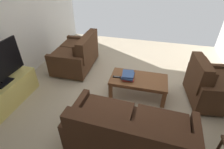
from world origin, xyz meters
TOP-DOWN VIEW (x-y plane):
  - ground_plane at (0.00, 0.00)m, footprint 4.83×5.92m
  - wall_right at (2.42, 0.00)m, footprint 0.12×5.92m
  - sofa_main at (-0.29, 1.17)m, footprint 1.81×0.93m
  - loveseat_near at (1.34, -0.81)m, footprint 0.89×1.24m
  - coffee_table at (-0.26, -0.10)m, footprint 1.11×0.58m
  - tv_stand at (2.10, 0.73)m, footprint 0.43×1.22m
  - armchair_side at (-1.59, -0.24)m, footprint 0.93×1.00m
  - book_stack at (-0.05, -0.07)m, footprint 0.26×0.31m
  - tv_remote at (0.16, -0.04)m, footprint 0.16×0.05m

SIDE VIEW (x-z plane):
  - ground_plane at x=0.00m, z-range -0.01..0.00m
  - tv_stand at x=2.10m, z-range 0.00..0.48m
  - coffee_table at x=-0.26m, z-range 0.14..0.54m
  - sofa_main at x=-0.29m, z-range -0.06..0.79m
  - loveseat_near at x=1.34m, z-range -0.07..0.81m
  - armchair_side at x=-1.59m, z-range -0.07..0.83m
  - tv_remote at x=0.16m, z-range 0.40..0.43m
  - book_stack at x=-0.05m, z-range 0.41..0.51m
  - wall_right at x=2.42m, z-range 0.00..2.83m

